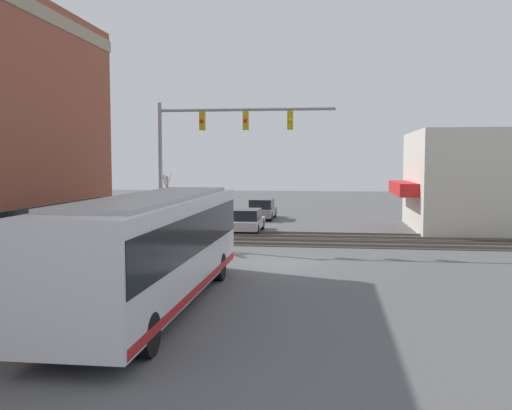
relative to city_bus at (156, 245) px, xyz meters
name	(u,v)px	position (x,y,z in m)	size (l,w,h in m)	color
ground_plane	(275,264)	(7.60, -2.80, -1.84)	(120.00, 120.00, 0.00)	#565659
shop_building	(488,181)	(21.43, -14.98, 1.26)	(9.52, 10.63, 6.22)	beige
city_bus	(156,245)	(0.00, 0.00, 0.00)	(12.18, 2.59, 3.33)	silver
traffic_signal_gantry	(212,139)	(11.88, 0.78, 3.62)	(0.42, 8.88, 7.28)	gray
crossing_signal	(167,203)	(11.00, 2.90, 0.45)	(1.41, 1.18, 3.81)	gray
rail_track_near	(286,243)	(13.60, -2.80, -1.81)	(2.60, 60.00, 0.15)	#332D28
rail_track_far	(290,235)	(16.80, -2.80, -1.81)	(2.60, 60.00, 0.15)	#332D28
parked_car_silver	(247,221)	(18.22, 0.00, -1.18)	(4.33, 1.82, 1.41)	#B7B7BC
parked_car_grey	(262,210)	(26.16, 0.00, -1.14)	(4.72, 1.82, 1.52)	slate
pedestrian_at_crossing	(196,232)	(10.72, 1.36, -0.94)	(0.34, 0.34, 1.77)	#473828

